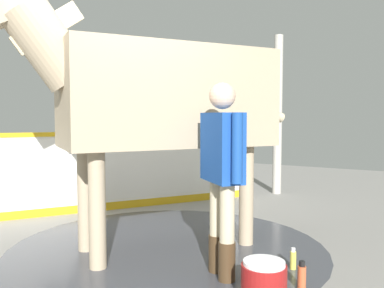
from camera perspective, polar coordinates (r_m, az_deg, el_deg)
name	(u,v)px	position (r m, az deg, el deg)	size (l,w,h in m)	color
ground_plane	(128,247)	(4.64, -8.94, -14.09)	(16.00, 16.00, 0.02)	gray
wet_patch	(168,247)	(4.56, -3.42, -14.23)	(3.41, 3.41, 0.00)	#42444C
barrier_wall	(117,173)	(6.31, -10.45, -4.02)	(2.55, 3.69, 1.20)	white
roof_post_far	(278,115)	(7.55, 11.95, 3.98)	(0.16, 0.16, 2.87)	#B7B2A8
horse	(158,97)	(4.30, -4.83, 6.55)	(2.25, 2.99, 2.67)	tan
handler	(222,165)	(3.56, 4.24, -2.99)	(0.54, 0.49, 1.71)	#47331E
wash_bucket	(264,282)	(3.30, 10.07, -18.60)	(0.35, 0.35, 0.33)	maroon
bottle_shampoo	(293,259)	(4.03, 14.02, -15.47)	(0.06, 0.06, 0.20)	#D8CC4C
bottle_spray	(302,277)	(3.60, 15.17, -17.57)	(0.07, 0.07, 0.24)	#CC5933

